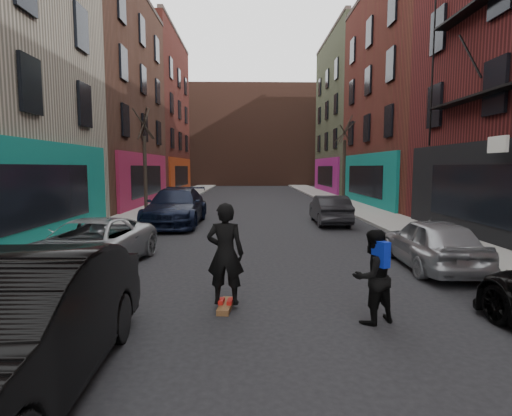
{
  "coord_description": "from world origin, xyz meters",
  "views": [
    {
      "loc": [
        -0.56,
        -4.04,
        2.63
      ],
      "look_at": [
        -0.37,
        5.87,
        1.6
      ],
      "focal_mm": 28.0,
      "sensor_mm": 36.0,
      "label": 1
    }
  ],
  "objects_px": {
    "pedestrian": "(373,276)",
    "parked_left_mid": "(8,333)",
    "parked_left_far": "(90,245)",
    "parked_left_end": "(176,207)",
    "tree_right_far": "(344,154)",
    "parked_right_end": "(330,210)",
    "tree_left_far": "(145,153)",
    "skateboard": "(226,306)",
    "skateboarder": "(225,254)",
    "parked_right_far": "(432,243)"
  },
  "relations": [
    {
      "from": "parked_left_mid",
      "to": "parked_left_far",
      "type": "relative_size",
      "value": 1.07
    },
    {
      "from": "tree_left_far",
      "to": "skateboarder",
      "type": "distance_m",
      "value": 15.91
    },
    {
      "from": "parked_left_mid",
      "to": "parked_left_end",
      "type": "relative_size",
      "value": 0.87
    },
    {
      "from": "parked_left_far",
      "to": "parked_left_end",
      "type": "xyz_separation_m",
      "value": [
        0.78,
        7.88,
        0.18
      ]
    },
    {
      "from": "parked_left_far",
      "to": "parked_right_far",
      "type": "relative_size",
      "value": 1.18
    },
    {
      "from": "parked_right_far",
      "to": "pedestrian",
      "type": "xyz_separation_m",
      "value": [
        -2.66,
        -3.59,
        0.14
      ]
    },
    {
      "from": "tree_left_far",
      "to": "parked_right_end",
      "type": "height_order",
      "value": "tree_left_far"
    },
    {
      "from": "parked_left_far",
      "to": "parked_right_end",
      "type": "bearing_deg",
      "value": 52.52
    },
    {
      "from": "parked_left_end",
      "to": "parked_right_far",
      "type": "distance_m",
      "value": 11.25
    },
    {
      "from": "tree_left_far",
      "to": "parked_right_far",
      "type": "relative_size",
      "value": 1.65
    },
    {
      "from": "parked_left_end",
      "to": "skateboard",
      "type": "bearing_deg",
      "value": -74.72
    },
    {
      "from": "tree_right_far",
      "to": "parked_left_mid",
      "type": "distance_m",
      "value": 25.72
    },
    {
      "from": "parked_left_end",
      "to": "parked_right_far",
      "type": "height_order",
      "value": "parked_left_end"
    },
    {
      "from": "tree_right_far",
      "to": "skateboarder",
      "type": "xyz_separation_m",
      "value": [
        -7.18,
        -20.84,
        -2.49
      ]
    },
    {
      "from": "parked_left_end",
      "to": "skateboard",
      "type": "height_order",
      "value": "parked_left_end"
    },
    {
      "from": "parked_left_end",
      "to": "skateboarder",
      "type": "distance_m",
      "value": 11.15
    },
    {
      "from": "tree_right_far",
      "to": "parked_right_end",
      "type": "xyz_separation_m",
      "value": [
        -3.0,
        -9.83,
        -2.87
      ]
    },
    {
      "from": "pedestrian",
      "to": "parked_left_mid",
      "type": "bearing_deg",
      "value": 1.33
    },
    {
      "from": "tree_right_far",
      "to": "parked_left_mid",
      "type": "bearing_deg",
      "value": -111.57
    },
    {
      "from": "parked_left_mid",
      "to": "parked_left_end",
      "type": "height_order",
      "value": "parked_left_end"
    },
    {
      "from": "tree_right_far",
      "to": "pedestrian",
      "type": "bearing_deg",
      "value": -102.25
    },
    {
      "from": "parked_left_far",
      "to": "pedestrian",
      "type": "height_order",
      "value": "pedestrian"
    },
    {
      "from": "tree_left_far",
      "to": "skateboard",
      "type": "distance_m",
      "value": 16.08
    },
    {
      "from": "tree_left_far",
      "to": "parked_left_mid",
      "type": "bearing_deg",
      "value": -80.42
    },
    {
      "from": "skateboard",
      "to": "pedestrian",
      "type": "relative_size",
      "value": 0.5
    },
    {
      "from": "tree_left_far",
      "to": "skateboard",
      "type": "xyz_separation_m",
      "value": [
        5.22,
        -14.84,
        -3.33
      ]
    },
    {
      "from": "skateboard",
      "to": "skateboarder",
      "type": "height_order",
      "value": "skateboarder"
    },
    {
      "from": "parked_left_mid",
      "to": "skateboarder",
      "type": "relative_size",
      "value": 2.63
    },
    {
      "from": "skateboarder",
      "to": "pedestrian",
      "type": "xyz_separation_m",
      "value": [
        2.5,
        -0.72,
        -0.24
      ]
    },
    {
      "from": "parked_left_mid",
      "to": "tree_right_far",
      "type": "bearing_deg",
      "value": 66.14
    },
    {
      "from": "parked_left_end",
      "to": "parked_left_mid",
      "type": "bearing_deg",
      "value": -86.86
    },
    {
      "from": "tree_right_far",
      "to": "parked_right_end",
      "type": "distance_m",
      "value": 10.67
    },
    {
      "from": "parked_right_far",
      "to": "parked_left_mid",
      "type": "bearing_deg",
      "value": 40.38
    },
    {
      "from": "parked_left_mid",
      "to": "pedestrian",
      "type": "height_order",
      "value": "parked_left_mid"
    },
    {
      "from": "tree_left_far",
      "to": "tree_right_far",
      "type": "xyz_separation_m",
      "value": [
        12.4,
        6.0,
        0.15
      ]
    },
    {
      "from": "parked_left_mid",
      "to": "pedestrian",
      "type": "distance_m",
      "value": 5.22
    },
    {
      "from": "skateboard",
      "to": "tree_left_far",
      "type": "bearing_deg",
      "value": 114.96
    },
    {
      "from": "parked_left_far",
      "to": "parked_left_end",
      "type": "relative_size",
      "value": 0.81
    },
    {
      "from": "tree_right_far",
      "to": "skateboard",
      "type": "distance_m",
      "value": 22.32
    },
    {
      "from": "tree_right_far",
      "to": "pedestrian",
      "type": "distance_m",
      "value": 22.23
    },
    {
      "from": "parked_left_far",
      "to": "parked_left_end",
      "type": "bearing_deg",
      "value": 90.72
    },
    {
      "from": "parked_left_mid",
      "to": "parked_right_end",
      "type": "bearing_deg",
      "value": 63.07
    },
    {
      "from": "tree_left_far",
      "to": "pedestrian",
      "type": "bearing_deg",
      "value": -63.61
    },
    {
      "from": "skateboarder",
      "to": "tree_right_far",
      "type": "bearing_deg",
      "value": -103.42
    },
    {
      "from": "tree_right_far",
      "to": "skateboard",
      "type": "height_order",
      "value": "tree_right_far"
    },
    {
      "from": "parked_left_end",
      "to": "parked_right_far",
      "type": "relative_size",
      "value": 1.45
    },
    {
      "from": "parked_left_far",
      "to": "pedestrian",
      "type": "bearing_deg",
      "value": -24.21
    },
    {
      "from": "parked_right_end",
      "to": "skateboarder",
      "type": "relative_size",
      "value": 2.13
    },
    {
      "from": "parked_left_end",
      "to": "skateboard",
      "type": "xyz_separation_m",
      "value": [
        2.83,
        -10.79,
        -0.78
      ]
    },
    {
      "from": "tree_right_far",
      "to": "parked_right_end",
      "type": "height_order",
      "value": "tree_right_far"
    }
  ]
}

